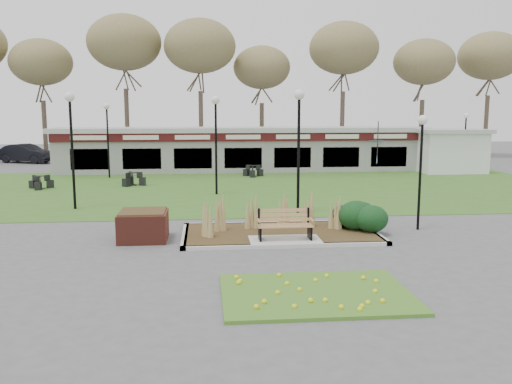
{
  "coord_description": "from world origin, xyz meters",
  "views": [
    {
      "loc": [
        -2.42,
        -16.01,
        4.12
      ],
      "look_at": [
        -0.72,
        2.0,
        1.34
      ],
      "focal_mm": 38.0,
      "sensor_mm": 36.0,
      "label": 1
    }
  ],
  "objects": [
    {
      "name": "flower_bed",
      "position": [
        0.0,
        -4.6,
        0.07
      ],
      "size": [
        4.2,
        3.0,
        0.16
      ],
      "color": "#336B1E",
      "rests_on": "ground"
    },
    {
      "name": "lamp_post_near_right",
      "position": [
        4.85,
        1.64,
        2.85
      ],
      "size": [
        0.32,
        0.32,
        3.92
      ],
      "color": "black",
      "rests_on": "ground"
    },
    {
      "name": "lamp_post_far_right",
      "position": [
        14.0,
        17.0,
        2.81
      ],
      "size": [
        0.32,
        0.32,
        3.86
      ],
      "color": "black",
      "rests_on": "ground"
    },
    {
      "name": "patio_umbrella",
      "position": [
        8.65,
        18.0,
        1.42
      ],
      "size": [
        2.04,
        2.06,
        2.23
      ],
      "color": "black",
      "rests_on": "ground"
    },
    {
      "name": "bistro_set_b",
      "position": [
        -6.34,
        13.48,
        0.26
      ],
      "size": [
        1.2,
        1.33,
        0.71
      ],
      "color": "black",
      "rests_on": "ground"
    },
    {
      "name": "service_hut",
      "position": [
        13.5,
        18.0,
        1.45
      ],
      "size": [
        4.4,
        3.4,
        2.83
      ],
      "color": "white",
      "rests_on": "ground"
    },
    {
      "name": "park_bench",
      "position": [
        0.0,
        0.25,
        0.59
      ],
      "size": [
        1.7,
        0.66,
        0.93
      ],
      "color": "#A37949",
      "rests_on": "ground"
    },
    {
      "name": "lamp_post_near_left",
      "position": [
        1.19,
        4.74,
        3.54
      ],
      "size": [
        0.4,
        0.4,
        4.86
      ],
      "color": "black",
      "rests_on": "ground"
    },
    {
      "name": "lamp_post_mid_right",
      "position": [
        -1.9,
        10.0,
        3.44
      ],
      "size": [
        0.39,
        0.39,
        4.72
      ],
      "color": "black",
      "rests_on": "ground"
    },
    {
      "name": "ground",
      "position": [
        0.0,
        0.0,
        0.0
      ],
      "size": [
        100.0,
        100.0,
        0.0
      ],
      "primitive_type": "plane",
      "color": "#515154",
      "rests_on": "ground"
    },
    {
      "name": "lawn",
      "position": [
        0.0,
        12.0,
        0.01
      ],
      "size": [
        34.0,
        16.0,
        0.02
      ],
      "primitive_type": "cube",
      "color": "#385F1E",
      "rests_on": "ground"
    },
    {
      "name": "lamp_post_far_left",
      "position": [
        -8.18,
        17.0,
        3.24
      ],
      "size": [
        0.37,
        0.37,
        4.45
      ],
      "color": "black",
      "rests_on": "ground"
    },
    {
      "name": "lamp_post_mid_left",
      "position": [
        -7.82,
        6.66,
        3.5
      ],
      "size": [
        0.4,
        0.4,
        4.8
      ],
      "color": "black",
      "rests_on": "ground"
    },
    {
      "name": "tree_backdrop",
      "position": [
        0.0,
        28.0,
        8.36
      ],
      "size": [
        47.24,
        5.24,
        10.36
      ],
      "color": "#47382B",
      "rests_on": "ground"
    },
    {
      "name": "food_pavilion",
      "position": [
        0.0,
        19.96,
        1.48
      ],
      "size": [
        24.6,
        3.4,
        2.9
      ],
      "color": "gray",
      "rests_on": "ground"
    },
    {
      "name": "car_black",
      "position": [
        -16.14,
        27.0,
        0.72
      ],
      "size": [
        4.65,
        3.01,
        1.45
      ],
      "primitive_type": "imported",
      "rotation": [
        0.0,
        0.0,
        1.2
      ],
      "color": "black",
      "rests_on": "ground"
    },
    {
      "name": "bistro_set_c",
      "position": [
        0.48,
        16.8,
        0.24
      ],
      "size": [
        1.26,
        1.19,
        0.68
      ],
      "color": "black",
      "rests_on": "ground"
    },
    {
      "name": "bistro_set_a",
      "position": [
        -10.95,
        12.69,
        0.24
      ],
      "size": [
        1.27,
        1.13,
        0.67
      ],
      "color": "black",
      "rests_on": "ground"
    },
    {
      "name": "planting_bed",
      "position": [
        1.27,
        1.35,
        0.37
      ],
      "size": [
        6.75,
        3.4,
        1.27
      ],
      "color": "#372816",
      "rests_on": "ground"
    },
    {
      "name": "brick_planter",
      "position": [
        -4.4,
        1.0,
        0.48
      ],
      "size": [
        1.5,
        1.5,
        0.95
      ],
      "color": "maroon",
      "rests_on": "ground"
    }
  ]
}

